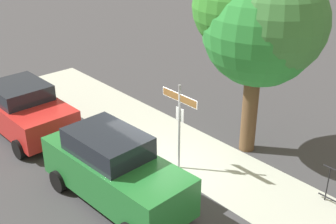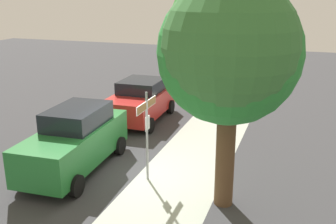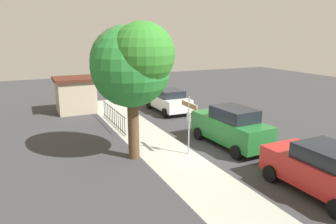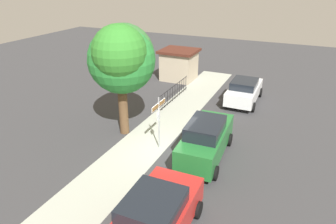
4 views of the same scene
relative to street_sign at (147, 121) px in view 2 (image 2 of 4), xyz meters
The scene contains 6 objects.
ground_plane 1.93m from the street_sign, 111.62° to the right, with size 60.00×60.00×0.00m, color #38383A.
sidewalk_strip 2.78m from the street_sign, 26.02° to the left, with size 24.00×2.60×0.00m, color #A6AB9D.
street_sign is the anchor object (origin of this frame).
shade_tree 3.51m from the street_sign, 72.32° to the left, with size 3.93×3.48×6.05m.
car_red 5.92m from the street_sign, 154.84° to the right, with size 4.19×2.24×1.80m.
car_green 2.58m from the street_sign, 88.13° to the right, with size 4.64×2.11×2.03m.
Camera 2 is at (10.18, 4.56, 5.50)m, focal length 41.61 mm.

